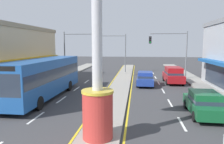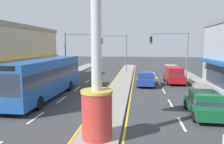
{
  "view_description": "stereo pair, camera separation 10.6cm",
  "coord_description": "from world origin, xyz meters",
  "px_view_note": "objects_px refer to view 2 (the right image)",
  "views": [
    {
      "loc": [
        1.75,
        -2.74,
        4.4
      ],
      "look_at": [
        0.08,
        11.5,
        2.6
      ],
      "focal_mm": 34.13,
      "sensor_mm": 36.0,
      "label": 1
    },
    {
      "loc": [
        1.86,
        -2.73,
        4.4
      ],
      "look_at": [
        0.08,
        11.5,
        2.6
      ],
      "focal_mm": 34.13,
      "sensor_mm": 36.0,
      "label": 2
    }
  ],
  "objects_px": {
    "district_sign": "(96,53)",
    "sedan_near_left_lane": "(204,103)",
    "suv_far_left_oncoming": "(174,75)",
    "bus_near_right_lane": "(45,76)",
    "traffic_light_right_side": "(173,47)",
    "sedan_far_right_lane": "(146,78)",
    "traffic_light_left_side": "(78,46)",
    "traffic_light_median_far": "(117,47)"
  },
  "relations": [
    {
      "from": "traffic_light_median_far",
      "to": "sedan_near_left_lane",
      "type": "distance_m",
      "value": 21.82
    },
    {
      "from": "sedan_far_right_lane",
      "to": "suv_far_left_oncoming",
      "type": "distance_m",
      "value": 3.78
    },
    {
      "from": "traffic_light_left_side",
      "to": "sedan_far_right_lane",
      "type": "xyz_separation_m",
      "value": [
        8.94,
        -4.6,
        -3.46
      ]
    },
    {
      "from": "bus_near_right_lane",
      "to": "sedan_far_right_lane",
      "type": "relative_size",
      "value": 2.57
    },
    {
      "from": "sedan_near_left_lane",
      "to": "suv_far_left_oncoming",
      "type": "bearing_deg",
      "value": 89.99
    },
    {
      "from": "bus_near_right_lane",
      "to": "sedan_far_right_lane",
      "type": "height_order",
      "value": "bus_near_right_lane"
    },
    {
      "from": "traffic_light_right_side",
      "to": "traffic_light_left_side",
      "type": "bearing_deg",
      "value": -179.05
    },
    {
      "from": "traffic_light_left_side",
      "to": "traffic_light_right_side",
      "type": "relative_size",
      "value": 1.0
    },
    {
      "from": "district_sign",
      "to": "bus_near_right_lane",
      "type": "bearing_deg",
      "value": 128.03
    },
    {
      "from": "bus_near_right_lane",
      "to": "suv_far_left_oncoming",
      "type": "bearing_deg",
      "value": 34.67
    },
    {
      "from": "bus_near_right_lane",
      "to": "sedan_far_right_lane",
      "type": "xyz_separation_m",
      "value": [
        8.66,
        6.44,
        -1.08
      ]
    },
    {
      "from": "district_sign",
      "to": "sedan_near_left_lane",
      "type": "distance_m",
      "value": 8.08
    },
    {
      "from": "traffic_light_left_side",
      "to": "sedan_near_left_lane",
      "type": "height_order",
      "value": "traffic_light_left_side"
    },
    {
      "from": "traffic_light_right_side",
      "to": "sedan_far_right_lane",
      "type": "distance_m",
      "value": 6.93
    },
    {
      "from": "traffic_light_left_side",
      "to": "sedan_near_left_lane",
      "type": "xyz_separation_m",
      "value": [
        12.24,
        -14.35,
        -3.46
      ]
    },
    {
      "from": "sedan_far_right_lane",
      "to": "traffic_light_median_far",
      "type": "bearing_deg",
      "value": 112.21
    },
    {
      "from": "district_sign",
      "to": "traffic_light_right_side",
      "type": "relative_size",
      "value": 1.37
    },
    {
      "from": "suv_far_left_oncoming",
      "to": "sedan_near_left_lane",
      "type": "bearing_deg",
      "value": -90.01
    },
    {
      "from": "suv_far_left_oncoming",
      "to": "sedan_far_right_lane",
      "type": "bearing_deg",
      "value": -151.02
    },
    {
      "from": "bus_near_right_lane",
      "to": "traffic_light_median_far",
      "type": "bearing_deg",
      "value": 75.4
    },
    {
      "from": "district_sign",
      "to": "traffic_light_left_side",
      "type": "relative_size",
      "value": 1.37
    },
    {
      "from": "bus_near_right_lane",
      "to": "traffic_light_right_side",
      "type": "bearing_deg",
      "value": 42.59
    },
    {
      "from": "sedan_far_right_lane",
      "to": "sedan_near_left_lane",
      "type": "height_order",
      "value": "same"
    },
    {
      "from": "district_sign",
      "to": "traffic_light_left_side",
      "type": "bearing_deg",
      "value": 108.53
    },
    {
      "from": "sedan_far_right_lane",
      "to": "sedan_near_left_lane",
      "type": "bearing_deg",
      "value": -71.3
    },
    {
      "from": "traffic_light_median_far",
      "to": "sedan_near_left_lane",
      "type": "bearing_deg",
      "value": -69.47
    },
    {
      "from": "traffic_light_right_side",
      "to": "sedan_near_left_lane",
      "type": "height_order",
      "value": "traffic_light_right_side"
    },
    {
      "from": "traffic_light_left_side",
      "to": "traffic_light_median_far",
      "type": "bearing_deg",
      "value": 51.25
    },
    {
      "from": "sedan_near_left_lane",
      "to": "suv_far_left_oncoming",
      "type": "relative_size",
      "value": 0.94
    },
    {
      "from": "suv_far_left_oncoming",
      "to": "bus_near_right_lane",
      "type": "bearing_deg",
      "value": -145.33
    },
    {
      "from": "traffic_light_left_side",
      "to": "sedan_far_right_lane",
      "type": "distance_m",
      "value": 10.64
    },
    {
      "from": "traffic_light_right_side",
      "to": "traffic_light_median_far",
      "type": "relative_size",
      "value": 1.0
    },
    {
      "from": "traffic_light_right_side",
      "to": "suv_far_left_oncoming",
      "type": "relative_size",
      "value": 1.34
    },
    {
      "from": "bus_near_right_lane",
      "to": "sedan_near_left_lane",
      "type": "relative_size",
      "value": 2.58
    },
    {
      "from": "district_sign",
      "to": "sedan_near_left_lane",
      "type": "relative_size",
      "value": 1.96
    },
    {
      "from": "traffic_light_median_far",
      "to": "bus_near_right_lane",
      "type": "relative_size",
      "value": 0.55
    },
    {
      "from": "sedan_far_right_lane",
      "to": "traffic_light_right_side",
      "type": "bearing_deg",
      "value": 53.3
    },
    {
      "from": "traffic_light_right_side",
      "to": "sedan_far_right_lane",
      "type": "bearing_deg",
      "value": -126.7
    },
    {
      "from": "traffic_light_right_side",
      "to": "suv_far_left_oncoming",
      "type": "distance_m",
      "value": 4.43
    },
    {
      "from": "district_sign",
      "to": "traffic_light_median_far",
      "type": "distance_m",
      "value": 24.57
    },
    {
      "from": "traffic_light_median_far",
      "to": "suv_far_left_oncoming",
      "type": "height_order",
      "value": "traffic_light_median_far"
    },
    {
      "from": "bus_near_right_lane",
      "to": "suv_far_left_oncoming",
      "type": "relative_size",
      "value": 2.43
    }
  ]
}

